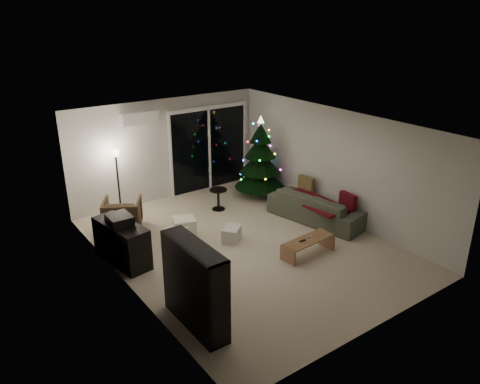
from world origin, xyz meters
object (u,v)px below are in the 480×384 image
object	(u,v)px
sofa	(317,207)
christmas_tree	(260,157)
armchair	(123,214)
coffee_table	(308,247)
bookshelf	(185,289)
media_cabinet	(122,243)

from	to	relation	value
sofa	christmas_tree	distance (m)	2.09
armchair	coffee_table	xyz separation A→B (m)	(2.47, -3.16, -0.19)
sofa	christmas_tree	bearing A→B (deg)	-7.62
bookshelf	christmas_tree	bearing A→B (deg)	37.92
coffee_table	christmas_tree	world-z (taller)	christmas_tree
armchair	bookshelf	bearing A→B (deg)	111.21
christmas_tree	armchair	bearing A→B (deg)	177.83
bookshelf	coffee_table	xyz separation A→B (m)	(3.02, 0.59, -0.51)
coffee_table	christmas_tree	size ratio (longest dim) A/B	0.53
bookshelf	media_cabinet	size ratio (longest dim) A/B	1.06
armchair	christmas_tree	size ratio (longest dim) A/B	0.38
sofa	coffee_table	distance (m)	1.67
media_cabinet	christmas_tree	size ratio (longest dim) A/B	0.62
armchair	christmas_tree	xyz separation A→B (m)	(3.63, -0.14, 0.67)
armchair	christmas_tree	bearing A→B (deg)	-152.54
sofa	coffee_table	bearing A→B (deg)	118.75
coffee_table	christmas_tree	xyz separation A→B (m)	(1.16, 3.02, 0.86)
bookshelf	sofa	xyz separation A→B (m)	(4.30, 1.65, -0.35)
armchair	sofa	distance (m)	4.29
armchair	coffee_table	size ratio (longest dim) A/B	0.73
bookshelf	sofa	bearing A→B (deg)	18.11
bookshelf	christmas_tree	xyz separation A→B (m)	(4.18, 3.61, 0.35)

